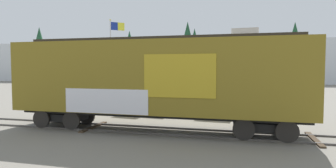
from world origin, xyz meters
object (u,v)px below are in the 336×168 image
Objects in this scene: flagpole at (113,48)px; parked_car_black at (143,101)px; parked_car_blue at (223,101)px; freight_car at (155,78)px.

parked_car_black is at bearing -56.09° from flagpole.
flagpole is at bearing 123.91° from parked_car_black.
parked_car_blue is at bearing -37.11° from flagpole.
freight_car is 6.27m from parked_car_blue.
flagpole is 10.72m from parked_car_black.
freight_car is 15.59m from flagpole.
freight_car is 5.84m from parked_car_black.
flagpole is 1.78× the size of parked_car_black.
parked_car_blue reaches higher than parked_car_black.
freight_car is 1.79× the size of flagpole.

